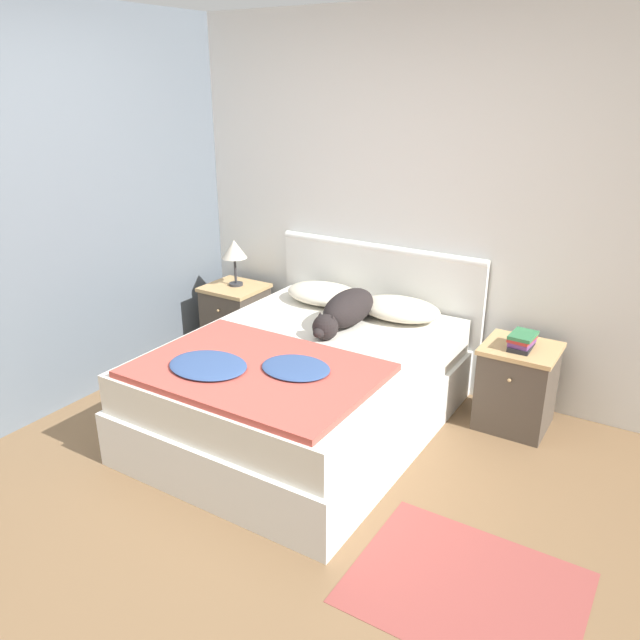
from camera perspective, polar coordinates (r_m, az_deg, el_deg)
ground_plane at (r=3.32m, az=-10.16°, el=-18.13°), size 16.00×16.00×0.00m
wall_back at (r=4.44m, az=7.47°, el=10.54°), size 9.00×0.06×2.55m
wall_side_left at (r=4.60m, az=-18.37°, el=10.03°), size 0.06×3.10×2.55m
bed at (r=3.93m, az=-1.51°, el=-6.17°), size 1.52×1.95×0.57m
headboard at (r=4.63m, az=5.25°, el=1.28°), size 1.60×0.06×0.98m
nightstand_left at (r=5.08m, az=-7.69°, el=0.17°), size 0.45×0.43×0.55m
nightstand_right at (r=4.13m, az=17.52°, el=-5.79°), size 0.45×0.43×0.55m
pillow_left at (r=4.50m, az=0.35°, el=2.43°), size 0.57×0.39×0.13m
pillow_right at (r=4.24m, az=7.27°, el=1.03°), size 0.57×0.39×0.13m
quilt at (r=3.45m, az=-6.00°, el=-4.55°), size 1.31×0.92×0.07m
dog at (r=4.06m, az=2.40°, el=0.87°), size 0.24×0.74×0.23m
book_stack at (r=3.98m, az=18.00°, el=-1.83°), size 0.15×0.22×0.10m
table_lamp at (r=4.92m, az=-7.84°, el=6.29°), size 0.20×0.20×0.37m
rug at (r=3.04m, az=13.18°, el=-22.71°), size 0.98×0.80×0.00m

